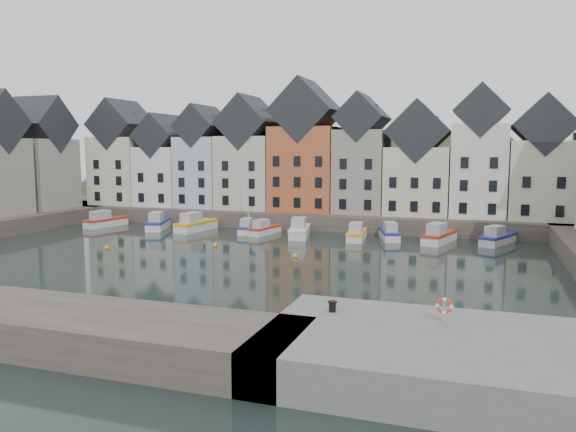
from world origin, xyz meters
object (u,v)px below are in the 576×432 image
at_px(boat_d, 247,227).
at_px(boat_a, 105,221).
at_px(mooring_bollard, 332,306).
at_px(life_ring_post, 444,306).

bearing_deg(boat_d, boat_a, 170.85).
distance_m(boat_a, boat_d, 20.33).
distance_m(boat_d, mooring_bollard, 41.39).
bearing_deg(mooring_bollard, boat_a, 139.00).
height_order(boat_a, life_ring_post, life_ring_post).
relative_size(boat_a, life_ring_post, 5.10).
bearing_deg(life_ring_post, mooring_bollard, 178.10).
bearing_deg(mooring_bollard, boat_d, 119.06).
bearing_deg(boat_d, mooring_bollard, -73.01).
xyz_separation_m(boat_a, boat_d, (20.31, 1.04, -0.06)).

